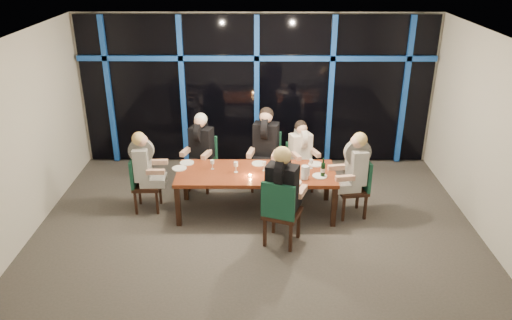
% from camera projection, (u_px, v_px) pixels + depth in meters
% --- Properties ---
extents(room, '(7.04, 7.00, 3.02)m').
position_uv_depth(room, '(256.00, 113.00, 6.91)').
color(room, '#4E4945').
rests_on(room, ground).
extents(window_wall, '(6.86, 0.43, 2.94)m').
position_uv_depth(window_wall, '(257.00, 89.00, 9.79)').
color(window_wall, black).
rests_on(window_wall, ground).
extents(dining_table, '(2.60, 1.00, 0.75)m').
position_uv_depth(dining_table, '(256.00, 176.00, 8.19)').
color(dining_table, brown).
rests_on(dining_table, ground).
extents(chair_far_left, '(0.58, 0.58, 0.99)m').
position_uv_depth(chair_far_left, '(203.00, 159.00, 9.12)').
color(chair_far_left, black).
rests_on(chair_far_left, ground).
extents(chair_far_mid, '(0.58, 0.58, 1.06)m').
position_uv_depth(chair_far_mid, '(266.00, 157.00, 9.10)').
color(chair_far_mid, black).
rests_on(chair_far_mid, ground).
extents(chair_far_right, '(0.55, 0.55, 0.91)m').
position_uv_depth(chair_far_right, '(299.00, 163.00, 9.07)').
color(chair_far_right, black).
rests_on(chair_far_right, ground).
extents(chair_end_left, '(0.46, 0.46, 0.96)m').
position_uv_depth(chair_end_left, '(142.00, 181.00, 8.34)').
color(chair_end_left, black).
rests_on(chair_end_left, ground).
extents(chair_end_right, '(0.53, 0.53, 1.00)m').
position_uv_depth(chair_end_right, '(357.00, 184.00, 8.18)').
color(chair_end_right, black).
rests_on(chair_end_right, ground).
extents(chair_near_mid, '(0.65, 0.65, 1.09)m').
position_uv_depth(chair_near_mid, '(280.00, 210.00, 7.30)').
color(chair_near_mid, black).
rests_on(chair_near_mid, ground).
extents(diner_far_left, '(0.59, 0.67, 0.96)m').
position_uv_depth(diner_far_left, '(200.00, 141.00, 8.88)').
color(diner_far_left, black).
rests_on(diner_far_left, ground).
extents(diner_far_mid, '(0.59, 0.71, 1.03)m').
position_uv_depth(diner_far_mid, '(266.00, 138.00, 8.85)').
color(diner_far_mid, black).
rests_on(diner_far_mid, ground).
extents(diner_far_right, '(0.56, 0.62, 0.89)m').
position_uv_depth(diner_far_right, '(301.00, 146.00, 8.85)').
color(diner_far_right, white).
rests_on(diner_far_right, ground).
extents(diner_end_left, '(0.60, 0.48, 0.93)m').
position_uv_depth(diner_end_left, '(144.00, 160.00, 8.19)').
color(diner_end_left, black).
rests_on(diner_end_left, ground).
extents(diner_end_right, '(0.66, 0.54, 0.97)m').
position_uv_depth(diner_end_right, '(354.00, 163.00, 8.00)').
color(diner_end_right, black).
rests_on(diner_end_right, ground).
extents(diner_near_mid, '(0.66, 0.74, 1.06)m').
position_uv_depth(diner_near_mid, '(283.00, 181.00, 7.21)').
color(diner_near_mid, black).
rests_on(diner_near_mid, ground).
extents(plate_far_left, '(0.24, 0.24, 0.01)m').
position_uv_depth(plate_far_left, '(187.00, 163.00, 8.47)').
color(plate_far_left, white).
rests_on(plate_far_left, dining_table).
extents(plate_far_mid, '(0.24, 0.24, 0.01)m').
position_uv_depth(plate_far_mid, '(259.00, 164.00, 8.45)').
color(plate_far_mid, white).
rests_on(plate_far_mid, dining_table).
extents(plate_far_right, '(0.24, 0.24, 0.01)m').
position_uv_depth(plate_far_right, '(315.00, 164.00, 8.42)').
color(plate_far_right, white).
rests_on(plate_far_right, dining_table).
extents(plate_end_left, '(0.24, 0.24, 0.01)m').
position_uv_depth(plate_end_left, '(179.00, 168.00, 8.27)').
color(plate_end_left, white).
rests_on(plate_end_left, dining_table).
extents(plate_end_right, '(0.24, 0.24, 0.01)m').
position_uv_depth(plate_end_right, '(320.00, 176.00, 8.00)').
color(plate_end_right, white).
rests_on(plate_end_right, dining_table).
extents(plate_near_mid, '(0.24, 0.24, 0.01)m').
position_uv_depth(plate_near_mid, '(294.00, 182.00, 7.80)').
color(plate_near_mid, white).
rests_on(plate_near_mid, dining_table).
extents(wine_bottle, '(0.07, 0.07, 0.32)m').
position_uv_depth(wine_bottle, '(323.00, 170.00, 7.95)').
color(wine_bottle, black).
rests_on(wine_bottle, dining_table).
extents(water_pitcher, '(0.14, 0.12, 0.22)m').
position_uv_depth(water_pitcher, '(305.00, 172.00, 7.89)').
color(water_pitcher, silver).
rests_on(water_pitcher, dining_table).
extents(tea_light, '(0.05, 0.05, 0.03)m').
position_uv_depth(tea_light, '(250.00, 175.00, 8.01)').
color(tea_light, '#F3A149').
rests_on(tea_light, dining_table).
extents(wine_glass_a, '(0.07, 0.07, 0.18)m').
position_uv_depth(wine_glass_a, '(236.00, 165.00, 8.09)').
color(wine_glass_a, silver).
rests_on(wine_glass_a, dining_table).
extents(wine_glass_b, '(0.06, 0.06, 0.16)m').
position_uv_depth(wine_glass_b, '(264.00, 164.00, 8.16)').
color(wine_glass_b, silver).
rests_on(wine_glass_b, dining_table).
extents(wine_glass_c, '(0.07, 0.07, 0.19)m').
position_uv_depth(wine_glass_c, '(287.00, 163.00, 8.15)').
color(wine_glass_c, silver).
rests_on(wine_glass_c, dining_table).
extents(wine_glass_d, '(0.06, 0.06, 0.16)m').
position_uv_depth(wine_glass_d, '(212.00, 163.00, 8.21)').
color(wine_glass_d, white).
rests_on(wine_glass_d, dining_table).
extents(wine_glass_e, '(0.06, 0.06, 0.16)m').
position_uv_depth(wine_glass_e, '(311.00, 162.00, 8.24)').
color(wine_glass_e, white).
rests_on(wine_glass_e, dining_table).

